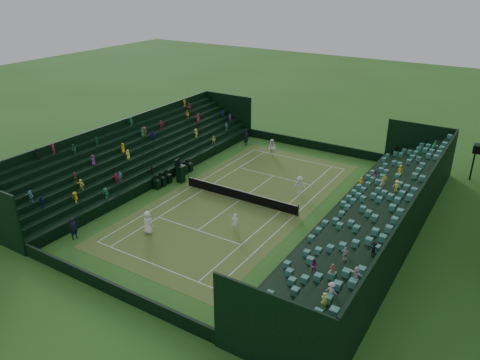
% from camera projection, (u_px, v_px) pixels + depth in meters
% --- Properties ---
extents(ground, '(160.00, 160.00, 0.00)m').
position_uv_depth(ground, '(240.00, 200.00, 42.40)').
color(ground, '#2E621F').
rests_on(ground, ground).
extents(court_surface, '(12.97, 26.77, 0.01)m').
position_uv_depth(court_surface, '(240.00, 200.00, 42.39)').
color(court_surface, '#357A28').
rests_on(court_surface, ground).
extents(perimeter_wall_north, '(17.17, 0.20, 1.00)m').
position_uv_depth(perimeter_wall_north, '(312.00, 145.00, 54.49)').
color(perimeter_wall_north, black).
rests_on(perimeter_wall_north, ground).
extents(perimeter_wall_south, '(17.17, 0.20, 1.00)m').
position_uv_depth(perimeter_wall_south, '(109.00, 287.00, 29.89)').
color(perimeter_wall_south, black).
rests_on(perimeter_wall_south, ground).
extents(perimeter_wall_east, '(0.20, 31.77, 1.00)m').
position_uv_depth(perimeter_wall_east, '(328.00, 219.00, 38.09)').
color(perimeter_wall_east, black).
rests_on(perimeter_wall_east, ground).
extents(perimeter_wall_west, '(0.20, 31.77, 1.00)m').
position_uv_depth(perimeter_wall_west, '(167.00, 175.00, 46.29)').
color(perimeter_wall_west, black).
rests_on(perimeter_wall_west, ground).
extents(north_grandstand, '(6.60, 32.00, 4.90)m').
position_uv_depth(north_grandstand, '(381.00, 221.00, 35.65)').
color(north_grandstand, black).
rests_on(north_grandstand, ground).
extents(south_grandstand, '(6.60, 32.00, 4.90)m').
position_uv_depth(south_grandstand, '(135.00, 157.00, 47.88)').
color(south_grandstand, black).
rests_on(south_grandstand, ground).
extents(tennis_net, '(11.67, 0.10, 1.06)m').
position_uv_depth(tennis_net, '(240.00, 195.00, 42.18)').
color(tennis_net, black).
rests_on(tennis_net, ground).
extents(umpire_chair, '(0.82, 0.82, 2.59)m').
position_uv_depth(umpire_chair, '(180.00, 172.00, 45.61)').
color(umpire_chair, black).
rests_on(umpire_chair, ground).
extents(courtside_chairs, '(0.59, 5.56, 1.28)m').
position_uv_depth(courtside_chairs, '(174.00, 175.00, 46.39)').
color(courtside_chairs, black).
rests_on(courtside_chairs, ground).
extents(player_near_west, '(0.95, 0.63, 1.91)m').
position_uv_depth(player_near_west, '(148.00, 222.00, 36.68)').
color(player_near_west, white).
rests_on(player_near_west, ground).
extents(player_near_east, '(0.68, 0.56, 1.58)m').
position_uv_depth(player_near_east, '(235.00, 222.00, 37.04)').
color(player_near_east, white).
rests_on(player_near_east, ground).
extents(player_far_west, '(1.10, 0.93, 1.99)m').
position_uv_depth(player_far_west, '(272.00, 148.00, 51.99)').
color(player_far_west, white).
rests_on(player_far_west, ground).
extents(player_far_east, '(1.24, 0.94, 1.70)m').
position_uv_depth(player_far_east, '(300.00, 185.00, 43.36)').
color(player_far_east, white).
rests_on(player_far_east, ground).
extents(line_judge_north, '(0.52, 0.76, 2.01)m').
position_uv_depth(line_judge_north, '(246.00, 137.00, 55.34)').
color(line_judge_north, black).
rests_on(line_judge_north, ground).
extents(line_judge_south, '(0.51, 0.70, 1.75)m').
position_uv_depth(line_judge_south, '(74.00, 229.00, 35.98)').
color(line_judge_south, black).
rests_on(line_judge_south, ground).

